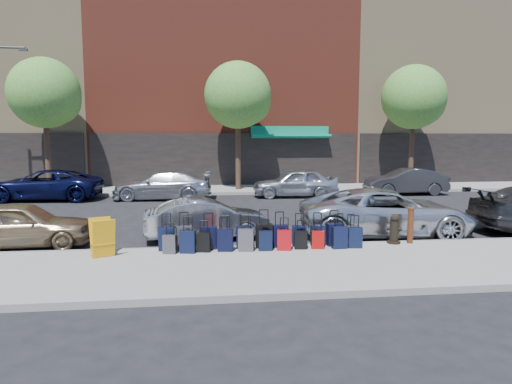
{
  "coord_description": "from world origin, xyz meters",
  "views": [
    {
      "loc": [
        -1.59,
        -16.79,
        3.1
      ],
      "look_at": [
        0.23,
        -1.5,
        1.27
      ],
      "focal_mm": 32.0,
      "sensor_mm": 36.0,
      "label": 1
    }
  ],
  "objects": [
    {
      "name": "car_near_2",
      "position": [
        4.2,
        -3.1,
        0.75
      ],
      "size": [
        5.64,
        2.98,
        1.51
      ],
      "primitive_type": "imported",
      "rotation": [
        0.0,
        0.0,
        1.48
      ],
      "color": "silver",
      "rests_on": "ground"
    },
    {
      "name": "car_far_2",
      "position": [
        3.28,
        6.68,
        0.76
      ],
      "size": [
        4.53,
        2.04,
        1.51
      ],
      "primitive_type": "imported",
      "rotation": [
        0.0,
        0.0,
        -1.63
      ],
      "color": "silver",
      "rests_on": "ground"
    },
    {
      "name": "suitcase_back_2",
      "position": [
        -1.57,
        -5.09,
        0.41
      ],
      "size": [
        0.37,
        0.25,
        0.82
      ],
      "rotation": [
        0.0,
        0.0,
        -0.16
      ],
      "color": "black",
      "rests_on": "sidewalk_near"
    },
    {
      "name": "sidewalk_near",
      "position": [
        0.0,
        -6.5,
        0.07
      ],
      "size": [
        60.0,
        4.0,
        0.15
      ],
      "primitive_type": "cube",
      "color": "gray",
      "rests_on": "ground"
    },
    {
      "name": "suitcase_back_0",
      "position": [
        -2.44,
        -5.16,
        0.4
      ],
      "size": [
        0.36,
        0.25,
        0.79
      ],
      "rotation": [
        0.0,
        0.0,
        -0.18
      ],
      "color": "#38373C",
      "rests_on": "sidewalk_near"
    },
    {
      "name": "car_near_1",
      "position": [
        -1.45,
        -2.94,
        0.63
      ],
      "size": [
        3.94,
        1.79,
        1.25
      ],
      "primitive_type": "imported",
      "rotation": [
        0.0,
        0.0,
        1.7
      ],
      "color": "#B0B2B7",
      "rests_on": "ground"
    },
    {
      "name": "tree_left",
      "position": [
        -9.86,
        9.5,
        5.41
      ],
      "size": [
        3.8,
        3.8,
        7.27
      ],
      "color": "black",
      "rests_on": "sidewalk_far"
    },
    {
      "name": "suitcase_front_8",
      "position": [
        1.56,
        -4.76,
        0.44
      ],
      "size": [
        0.38,
        0.21,
        0.92
      ],
      "rotation": [
        0.0,
        0.0,
        -0.0
      ],
      "color": "black",
      "rests_on": "sidewalk_near"
    },
    {
      "name": "suitcase_back_7",
      "position": [
        1.01,
        -5.08,
        0.39
      ],
      "size": [
        0.34,
        0.22,
        0.78
      ],
      "rotation": [
        0.0,
        0.0,
        -0.1
      ],
      "color": "black",
      "rests_on": "sidewalk_near"
    },
    {
      "name": "building_center",
      "position": [
        0.0,
        17.99,
        9.98
      ],
      "size": [
        17.0,
        12.85,
        20.0
      ],
      "color": "maroon",
      "rests_on": "ground"
    },
    {
      "name": "suitcase_front_7",
      "position": [
        1.04,
        -4.76,
        0.44
      ],
      "size": [
        0.4,
        0.26,
        0.92
      ],
      "rotation": [
        0.0,
        0.0,
        -0.14
      ],
      "color": "black",
      "rests_on": "sidewalk_near"
    },
    {
      "name": "suitcase_front_6",
      "position": [
        0.5,
        -4.79,
        0.45
      ],
      "size": [
        0.42,
        0.26,
        0.97
      ],
      "rotation": [
        0.0,
        0.0,
        0.09
      ],
      "color": "black",
      "rests_on": "sidewalk_near"
    },
    {
      "name": "suitcase_back_5",
      "position": [
        0.05,
        -5.13,
        0.41
      ],
      "size": [
        0.37,
        0.23,
        0.85
      ],
      "rotation": [
        0.0,
        0.0,
        -0.07
      ],
      "color": "black",
      "rests_on": "sidewalk_near"
    },
    {
      "name": "suitcase_back_4",
      "position": [
        -0.46,
        -5.13,
        0.45
      ],
      "size": [
        0.43,
        0.3,
        0.95
      ],
      "rotation": [
        0.0,
        0.0,
        -0.18
      ],
      "color": "#403F45",
      "rests_on": "sidewalk_near"
    },
    {
      "name": "suitcase_back_6",
      "position": [
        0.55,
        -5.16,
        0.42
      ],
      "size": [
        0.4,
        0.27,
        0.88
      ],
      "rotation": [
        0.0,
        0.0,
        -0.16
      ],
      "color": "#AC0B12",
      "rests_on": "sidewalk_near"
    },
    {
      "name": "suitcase_front_2",
      "position": [
        -1.43,
        -4.81,
        0.46
      ],
      "size": [
        0.43,
        0.28,
        0.98
      ],
      "rotation": [
        0.0,
        0.0,
        0.14
      ],
      "color": "black",
      "rests_on": "sidewalk_near"
    },
    {
      "name": "display_rack",
      "position": [
        -4.08,
        -5.27,
        0.62
      ],
      "size": [
        0.73,
        0.75,
        0.96
      ],
      "rotation": [
        0.0,
        0.0,
        0.41
      ],
      "color": "orange",
      "rests_on": "sidewalk_near"
    },
    {
      "name": "car_far_1",
      "position": [
        -3.59,
        6.53,
        0.72
      ],
      "size": [
        5.07,
        2.34,
        1.44
      ],
      "primitive_type": "imported",
      "rotation": [
        0.0,
        0.0,
        -1.64
      ],
      "color": "silver",
      "rests_on": "ground"
    },
    {
      "name": "suitcase_front_1",
      "position": [
        -2.07,
        -4.78,
        0.47
      ],
      "size": [
        0.45,
        0.3,
        1.01
      ],
      "rotation": [
        0.0,
        0.0,
        0.19
      ],
      "color": "#343438",
      "rests_on": "sidewalk_near"
    },
    {
      "name": "suitcase_back_1",
      "position": [
        -1.98,
        -5.15,
        0.44
      ],
      "size": [
        0.43,
        0.29,
        0.94
      ],
      "rotation": [
        0.0,
        0.0,
        -0.17
      ],
      "color": "black",
      "rests_on": "sidewalk_near"
    },
    {
      "name": "suitcase_front_4",
      "position": [
        -0.48,
        -4.83,
        0.45
      ],
      "size": [
        0.43,
        0.29,
        0.97
      ],
      "rotation": [
        0.0,
        0.0,
        -0.18
      ],
      "color": "black",
      "rests_on": "sidewalk_near"
    },
    {
      "name": "car_far_0",
      "position": [
        -9.43,
        6.95,
        0.76
      ],
      "size": [
        5.63,
        2.85,
        1.53
      ],
      "primitive_type": "imported",
      "rotation": [
        0.0,
        0.0,
        -1.63
      ],
      "color": "#0C1038",
      "rests_on": "ground"
    },
    {
      "name": "suitcase_back_8",
      "position": [
        1.47,
        -5.1,
        0.4
      ],
      "size": [
        0.36,
        0.24,
        0.79
      ],
      "rotation": [
        0.0,
        0.0,
        -0.16
      ],
      "color": "#9D0B0A",
      "rests_on": "sidewalk_near"
    },
    {
      "name": "suitcase_back_10",
      "position": [
        2.49,
        -5.11,
        0.43
      ],
      "size": [
        0.39,
        0.25,
        0.89
      ],
      "rotation": [
        0.0,
        0.0,
        -0.1
      ],
      "color": "black",
      "rests_on": "sidewalk_near"
    },
    {
      "name": "bollard",
      "position": [
        4.23,
        -4.77,
        0.67
      ],
      "size": [
        0.19,
        0.19,
        1.0
      ],
      "color": "#38190C",
      "rests_on": "sidewalk_near"
    },
    {
      "name": "ground",
      "position": [
        0.0,
        0.0,
        0.0
      ],
      "size": [
        120.0,
        120.0,
        0.0
      ],
      "primitive_type": "plane",
      "color": "black",
      "rests_on": "ground"
    },
    {
      "name": "curb_far",
      "position": [
        0.0,
        7.98,
        0.07
      ],
      "size": [
        60.0,
        0.08,
        0.15
      ],
      "primitive_type": "cube",
      "color": "gray",
      "rests_on": "ground"
    },
    {
      "name": "tree_center",
      "position": [
        0.64,
        9.5,
        5.41
      ],
      "size": [
        3.8,
        3.8,
        7.27
      ],
      "color": "black",
      "rests_on": "sidewalk_far"
    },
    {
      "name": "suitcase_back_9",
      "position": [
        2.06,
        -5.13,
        0.44
      ],
      "size": [
        0.41,
        0.25,
        0.94
      ],
      "rotation": [
        0.0,
        0.0,
        0.06
      ],
      "color": "black",
      "rests_on": "sidewalk_near"
    },
    {
      "name": "suitcase_front_9",
      "position": [
        2.02,
        -4.82,
        0.46
      ],
      "size": [
        0.43,
        0.26,
        0.99
      ],
      "rotation": [
        0.0,
        0.0,
        0.08
      ],
      "color": "black",
      "rests_on": "sidewalk_near"
    },
    {
      "name": "tree_right",
      "position": [
        11.14,
        9.5,
        5.41
      ],
      "size": [
        3.8,
        3.8,
        7.27
      ],
      "color": "black",
      "rests_on": "sidewalk_far"
    },
    {
      "name": "suitcase_front_5",
      "position": [
        0.06,
        -4.8,
        0.48
      ],
      "size": [
        0.44,
        0.26,
        1.04
      ],
      "rotation": [
        0.0,
        0.0,
        0.05
      ],
      "color": "black",
      "rests_on": "sidewalk_near"
    },
    {
      "name": "building_right",
      "position": [
        16.0,
        17.99,
        8.98
      ],
      "size": [
        15.0,
        12.12,
        18.0
      ],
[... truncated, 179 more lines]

